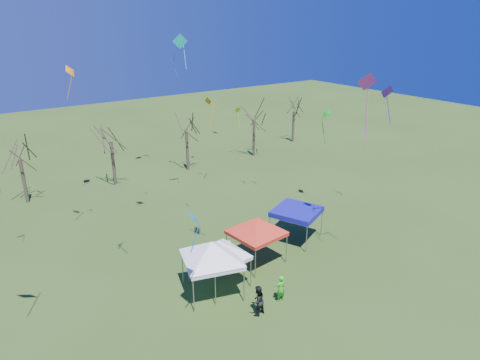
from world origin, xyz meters
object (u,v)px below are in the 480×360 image
at_px(tent_blue, 297,212).
at_px(tent_white_west, 211,245).
at_px(tent_white_mid, 219,244).
at_px(tree_3, 186,117).
at_px(tree_5, 294,101).
at_px(person_green, 280,288).
at_px(tree_1, 17,143).
at_px(tent_red, 257,221).
at_px(tree_2, 109,125).
at_px(person_dark, 258,301).
at_px(tree_4, 254,108).

bearing_deg(tent_blue, tent_white_west, -166.39).
relative_size(tent_white_mid, tent_blue, 1.00).
height_order(tree_3, tree_5, tree_3).
bearing_deg(tree_3, tent_blue, -92.81).
bearing_deg(person_green, tree_1, -70.16).
bearing_deg(tent_white_mid, tent_blue, 12.58).
height_order(tent_white_west, tent_red, tent_white_west).
distance_m(tree_3, tent_white_mid, 23.21).
bearing_deg(person_green, tree_2, -88.20).
relative_size(tree_1, tent_white_mid, 1.76).
height_order(tree_5, tent_white_mid, tree_5).
height_order(tree_2, tent_white_west, tree_2).
height_order(tent_white_west, tent_blue, tent_white_west).
bearing_deg(tent_white_west, tree_5, 40.35).
xyz_separation_m(tent_white_west, tent_white_mid, (0.76, 0.34, -0.30)).
bearing_deg(tent_blue, tent_red, -169.27).
height_order(tree_1, tree_3, tree_3).
relative_size(tree_3, person_green, 4.50).
bearing_deg(tree_1, tent_white_west, -72.69).
relative_size(tree_3, person_dark, 4.14).
xyz_separation_m(tent_red, person_dark, (-3.46, -4.70, -2.28)).
distance_m(tree_2, tree_5, 26.15).
distance_m(person_green, person_dark, 1.95).
bearing_deg(tree_3, tent_white_west, -114.84).
height_order(tree_2, tree_3, tree_2).
height_order(tent_white_west, tent_white_mid, tent_white_west).
relative_size(tree_2, tree_5, 1.10).
bearing_deg(tent_red, tree_1, 118.67).
distance_m(tree_3, tent_white_west, 23.78).
distance_m(tree_3, person_green, 26.08).
relative_size(tree_1, person_dark, 3.95).
bearing_deg(tent_white_west, tree_4, 48.03).
height_order(tree_3, person_dark, tree_3).
height_order(tree_1, tree_4, tree_4).
distance_m(tree_2, tent_white_mid, 21.69).
bearing_deg(tent_red, tree_5, 43.72).
bearing_deg(tree_5, tree_2, -176.30).
bearing_deg(person_green, tree_4, -125.05).
distance_m(tree_1, tent_red, 23.76).
xyz_separation_m(tree_2, tree_4, (17.72, -0.38, -0.23)).
distance_m(tent_blue, person_dark, 9.82).
bearing_deg(person_green, tent_blue, -140.10).
bearing_deg(tree_2, tree_4, -1.22).
distance_m(tree_2, tree_4, 17.73).
bearing_deg(tent_blue, person_green, -138.66).
xyz_separation_m(tree_4, tent_red, (-14.79, -20.08, -2.83)).
bearing_deg(person_dark, tree_1, -81.26).
bearing_deg(tree_1, tent_blue, -51.42).
bearing_deg(tree_2, person_green, -86.76).
xyz_separation_m(tree_2, tree_3, (8.40, -0.33, -0.21)).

